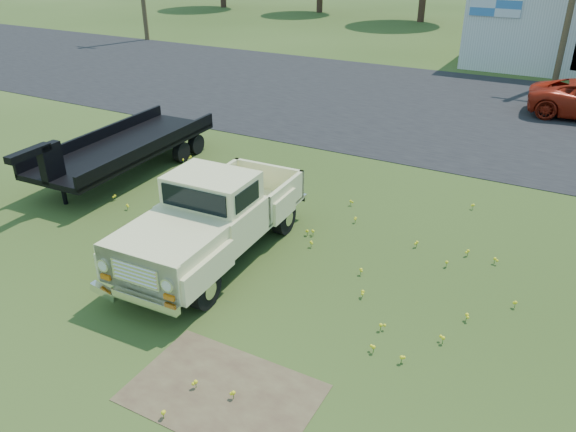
{
  "coord_description": "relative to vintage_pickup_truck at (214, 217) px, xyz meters",
  "views": [
    {
      "loc": [
        5.68,
        -8.46,
        6.67
      ],
      "look_at": [
        0.52,
        1.0,
        1.19
      ],
      "focal_mm": 35.0,
      "sensor_mm": 36.0,
      "label": 1
    }
  ],
  "objects": [
    {
      "name": "asphalt_lot",
      "position": [
        1.07,
        14.52,
        -1.02
      ],
      "size": [
        90.0,
        14.0,
        0.02
      ],
      "primitive_type": "cube",
      "color": "black",
      "rests_on": "ground"
    },
    {
      "name": "flatbed_trailer",
      "position": [
        -5.34,
        2.89,
        -0.09
      ],
      "size": [
        2.55,
        6.89,
        1.85
      ],
      "primitive_type": null,
      "rotation": [
        0.0,
        0.0,
        0.04
      ],
      "color": "black",
      "rests_on": "ground"
    },
    {
      "name": "ground",
      "position": [
        1.07,
        -0.48,
        -1.02
      ],
      "size": [
        140.0,
        140.0,
        0.0
      ],
      "primitive_type": "plane",
      "color": "#293F14",
      "rests_on": "ground"
    },
    {
      "name": "dirt_patch_a",
      "position": [
        2.57,
        -3.48,
        -1.02
      ],
      "size": [
        3.0,
        2.0,
        0.01
      ],
      "primitive_type": "cube",
      "color": "brown",
      "rests_on": "ground"
    },
    {
      "name": "vintage_pickup_truck",
      "position": [
        0.0,
        0.0,
        0.0
      ],
      "size": [
        2.39,
        5.7,
        2.04
      ],
      "primitive_type": null,
      "rotation": [
        0.0,
        0.0,
        0.04
      ],
      "color": "beige",
      "rests_on": "ground"
    },
    {
      "name": "dirt_patch_b",
      "position": [
        -0.93,
        3.02,
        -1.02
      ],
      "size": [
        2.2,
        1.6,
        0.01
      ],
      "primitive_type": "cube",
      "color": "brown",
      "rests_on": "ground"
    }
  ]
}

